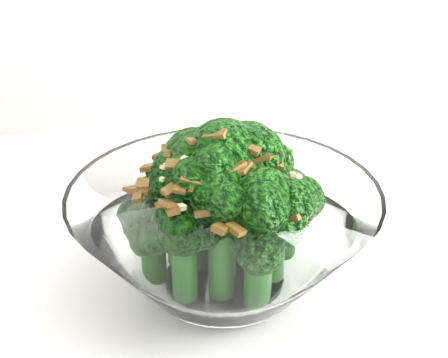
{
  "coord_description": "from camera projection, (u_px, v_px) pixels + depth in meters",
  "views": [
    {
      "loc": [
        0.12,
        -0.46,
        1.08
      ],
      "look_at": [
        0.09,
        -0.03,
        0.85
      ],
      "focal_mm": 55.0,
      "sensor_mm": 36.0,
      "label": 1
    }
  ],
  "objects": [
    {
      "name": "broccoli_dish",
      "position": [
        225.0,
        227.0,
        0.52
      ],
      "size": [
        0.23,
        0.23,
        0.14
      ],
      "color": "white",
      "rests_on": "table"
    }
  ]
}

